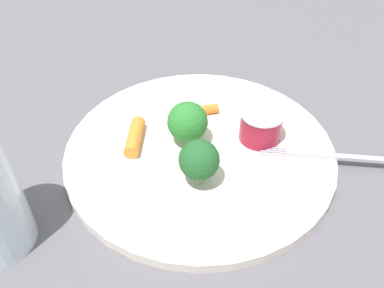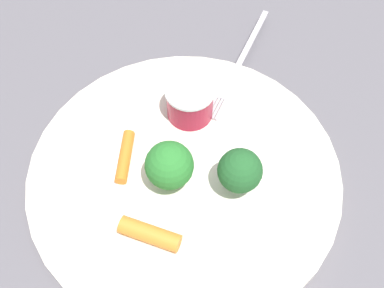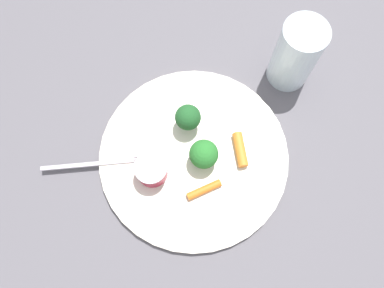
{
  "view_description": "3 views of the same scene",
  "coord_description": "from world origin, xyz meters",
  "views": [
    {
      "loc": [
        -0.19,
        0.29,
        0.33
      ],
      "look_at": [
        -0.0,
        0.02,
        0.03
      ],
      "focal_mm": 38.39,
      "sensor_mm": 36.0,
      "label": 1
    },
    {
      "loc": [
        0.14,
        0.2,
        0.43
      ],
      "look_at": [
        -0.02,
        -0.01,
        0.03
      ],
      "focal_mm": 46.49,
      "sensor_mm": 36.0,
      "label": 2
    },
    {
      "loc": [
        0.06,
        -0.16,
        0.6
      ],
      "look_at": [
        -0.01,
        0.01,
        0.02
      ],
      "focal_mm": 35.26,
      "sensor_mm": 36.0,
      "label": 3
    }
  ],
  "objects": [
    {
      "name": "broccoli_floret_1",
      "position": [
        -0.03,
        0.05,
        0.04
      ],
      "size": [
        0.04,
        0.04,
        0.05
      ],
      "color": "#8AAE67",
      "rests_on": "plate"
    },
    {
      "name": "carrot_stick_1",
      "position": [
        0.07,
        0.04,
        0.02
      ],
      "size": [
        0.04,
        0.06,
        0.02
      ],
      "primitive_type": "cylinder",
      "rotation": [
        1.57,
        0.0,
        3.7
      ],
      "color": "orange",
      "rests_on": "plate"
    },
    {
      "name": "broccoli_floret_0",
      "position": [
        0.02,
        0.0,
        0.04
      ],
      "size": [
        0.05,
        0.05,
        0.05
      ],
      "color": "#9ABC61",
      "rests_on": "plate"
    },
    {
      "name": "fork",
      "position": [
        -0.13,
        -0.07,
        0.01
      ],
      "size": [
        0.16,
        0.09,
        0.0
      ],
      "color": "#BAB1BA",
      "rests_on": "plate"
    },
    {
      "name": "plate",
      "position": [
        0.0,
        0.0,
        0.01
      ],
      "size": [
        0.31,
        0.31,
        0.01
      ],
      "primitive_type": "cylinder",
      "color": "silver",
      "rests_on": "ground_plane"
    },
    {
      "name": "carrot_stick_0",
      "position": [
        0.04,
        -0.05,
        0.02
      ],
      "size": [
        0.05,
        0.05,
        0.01
      ],
      "primitive_type": "cylinder",
      "rotation": [
        1.57,
        0.0,
        2.4
      ],
      "color": "orange",
      "rests_on": "plate"
    },
    {
      "name": "ground_plane",
      "position": [
        0.0,
        0.0,
        0.0
      ],
      "size": [
        2.4,
        2.4,
        0.0
      ],
      "primitive_type": "plane",
      "color": "#5B585E"
    },
    {
      "name": "sauce_cup",
      "position": [
        -0.05,
        -0.05,
        0.03
      ],
      "size": [
        0.05,
        0.05,
        0.04
      ],
      "color": "maroon",
      "rests_on": "plate"
    }
  ]
}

